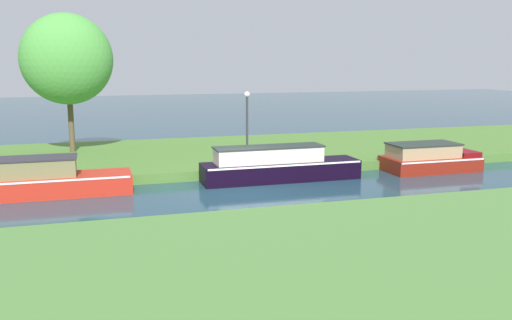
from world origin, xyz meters
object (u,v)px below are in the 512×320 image
object	(u,v)px
lamp_post	(247,119)
black_narrowboat	(278,166)
red_barge	(9,182)
maroon_cruiser	(429,158)
willow_tree_left	(67,59)
mooring_post_near	(312,157)

from	to	relation	value
lamp_post	black_narrowboat	bearing A→B (deg)	-64.40
red_barge	lamp_post	size ratio (longest dim) A/B	2.70
maroon_cruiser	willow_tree_left	bearing A→B (deg)	155.58
black_narrowboat	red_barge	bearing A→B (deg)	180.00
red_barge	willow_tree_left	world-z (taller)	willow_tree_left
red_barge	black_narrowboat	bearing A→B (deg)	-0.00
black_narrowboat	willow_tree_left	bearing A→B (deg)	139.61
willow_tree_left	lamp_post	xyz separation A→B (m)	(7.37, -5.26, -2.54)
black_narrowboat	mooring_post_near	world-z (taller)	black_narrowboat
maroon_cruiser	lamp_post	world-z (taller)	lamp_post
maroon_cruiser	willow_tree_left	distance (m)	17.39
willow_tree_left	lamp_post	bearing A→B (deg)	-35.54
willow_tree_left	black_narrowboat	bearing A→B (deg)	-40.39
mooring_post_near	black_narrowboat	bearing A→B (deg)	-149.62
black_narrowboat	lamp_post	distance (m)	2.57
red_barge	lamp_post	xyz separation A→B (m)	(9.32, 1.70, 1.78)
black_narrowboat	maroon_cruiser	size ratio (longest dim) A/B	1.57
red_barge	mooring_post_near	bearing A→B (deg)	5.47
lamp_post	mooring_post_near	distance (m)	3.31
maroon_cruiser	lamp_post	xyz separation A→B (m)	(-7.96, 1.70, 1.82)
red_barge	maroon_cruiser	bearing A→B (deg)	-0.00
red_barge	willow_tree_left	size ratio (longest dim) A/B	1.28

